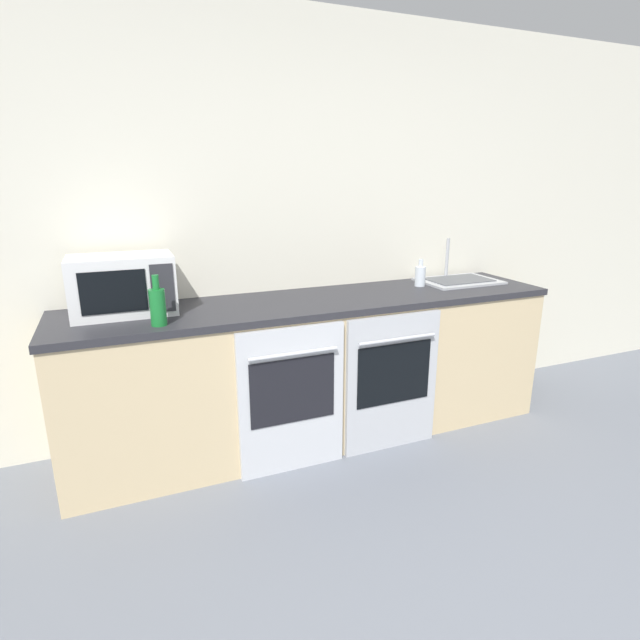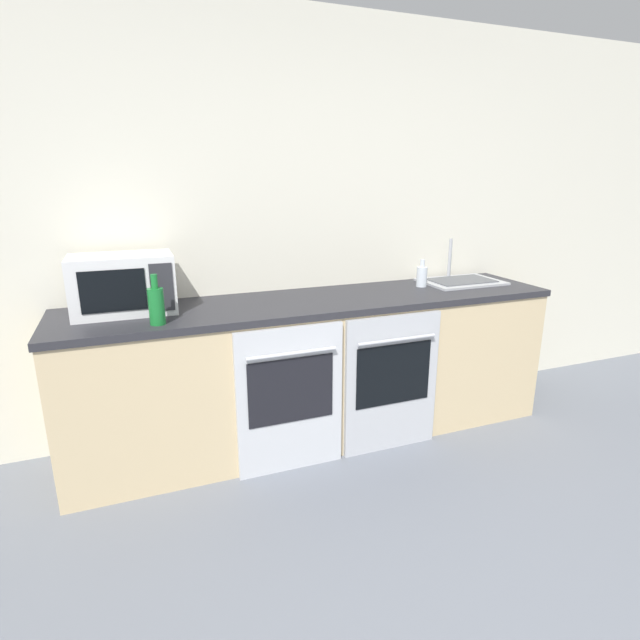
{
  "view_description": "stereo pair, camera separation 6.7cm",
  "coord_description": "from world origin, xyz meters",
  "px_view_note": "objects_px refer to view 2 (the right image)",
  "views": [
    {
      "loc": [
        -1.12,
        -0.63,
        1.63
      ],
      "look_at": [
        0.01,
        2.1,
        0.77
      ],
      "focal_mm": 28.0,
      "sensor_mm": 36.0,
      "label": 1
    },
    {
      "loc": [
        -1.06,
        -0.66,
        1.63
      ],
      "look_at": [
        0.01,
        2.1,
        0.77
      ],
      "focal_mm": 28.0,
      "sensor_mm": 36.0,
      "label": 2
    }
  ],
  "objects_px": {
    "oven_left": "(291,399)",
    "microwave": "(123,284)",
    "oven_right": "(392,383)",
    "bottle_green": "(156,305)",
    "sink": "(461,280)",
    "bottle_clear": "(422,276)"
  },
  "relations": [
    {
      "from": "oven_left",
      "to": "sink",
      "type": "distance_m",
      "value": 1.54
    },
    {
      "from": "oven_left",
      "to": "bottle_clear",
      "type": "xyz_separation_m",
      "value": [
        1.07,
        0.41,
        0.54
      ]
    },
    {
      "from": "oven_right",
      "to": "bottle_green",
      "type": "height_order",
      "value": "bottle_green"
    },
    {
      "from": "bottle_clear",
      "to": "sink",
      "type": "distance_m",
      "value": 0.33
    },
    {
      "from": "bottle_green",
      "to": "sink",
      "type": "distance_m",
      "value": 2.07
    },
    {
      "from": "oven_right",
      "to": "microwave",
      "type": "relative_size",
      "value": 1.62
    },
    {
      "from": "oven_left",
      "to": "oven_right",
      "type": "relative_size",
      "value": 1.0
    },
    {
      "from": "oven_left",
      "to": "microwave",
      "type": "bearing_deg",
      "value": 152.29
    },
    {
      "from": "oven_left",
      "to": "microwave",
      "type": "xyz_separation_m",
      "value": [
        -0.8,
        0.42,
        0.63
      ]
    },
    {
      "from": "oven_left",
      "to": "sink",
      "type": "bearing_deg",
      "value": 16.83
    },
    {
      "from": "microwave",
      "to": "sink",
      "type": "bearing_deg",
      "value": 0.05
    },
    {
      "from": "bottle_green",
      "to": "sink",
      "type": "xyz_separation_m",
      "value": [
        2.05,
        0.3,
        -0.08
      ]
    },
    {
      "from": "bottle_green",
      "to": "sink",
      "type": "height_order",
      "value": "sink"
    },
    {
      "from": "oven_right",
      "to": "sink",
      "type": "bearing_deg",
      "value": 29.11
    },
    {
      "from": "oven_right",
      "to": "bottle_green",
      "type": "distance_m",
      "value": 1.42
    },
    {
      "from": "sink",
      "to": "microwave",
      "type": "bearing_deg",
      "value": -179.95
    },
    {
      "from": "oven_left",
      "to": "oven_right",
      "type": "xyz_separation_m",
      "value": [
        0.64,
        0.0,
        0.0
      ]
    },
    {
      "from": "oven_right",
      "to": "bottle_clear",
      "type": "height_order",
      "value": "bottle_clear"
    },
    {
      "from": "oven_left",
      "to": "bottle_green",
      "type": "relative_size",
      "value": 3.35
    },
    {
      "from": "oven_left",
      "to": "bottle_clear",
      "type": "distance_m",
      "value": 1.27
    },
    {
      "from": "microwave",
      "to": "bottle_clear",
      "type": "bearing_deg",
      "value": -0.3
    },
    {
      "from": "microwave",
      "to": "bottle_green",
      "type": "height_order",
      "value": "microwave"
    }
  ]
}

